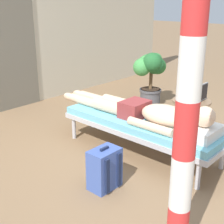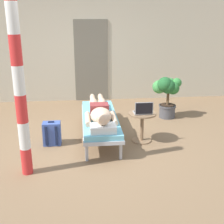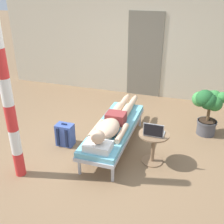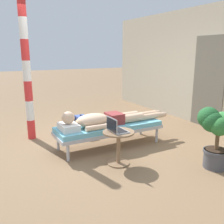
% 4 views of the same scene
% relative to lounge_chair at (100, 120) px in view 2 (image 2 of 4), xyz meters
% --- Properties ---
extents(ground_plane, '(40.00, 40.00, 0.00)m').
position_rel_lounge_chair_xyz_m(ground_plane, '(-0.16, -0.16, -0.35)').
color(ground_plane, '#846647').
extents(house_wall_back, '(7.60, 0.20, 2.70)m').
position_rel_lounge_chair_xyz_m(house_wall_back, '(0.00, 2.65, 1.00)').
color(house_wall_back, beige).
rests_on(house_wall_back, ground).
extents(house_door_panel, '(0.84, 0.03, 2.04)m').
position_rel_lounge_chair_xyz_m(house_door_panel, '(-0.04, 2.54, 0.67)').
color(house_door_panel, '#6D6759').
rests_on(house_door_panel, ground).
extents(lounge_chair, '(0.63, 1.97, 0.42)m').
position_rel_lounge_chair_xyz_m(lounge_chair, '(0.00, 0.00, 0.00)').
color(lounge_chair, '#B7B7BC').
rests_on(lounge_chair, ground).
extents(person_reclining, '(0.53, 2.17, 0.32)m').
position_rel_lounge_chair_xyz_m(person_reclining, '(0.00, -0.09, 0.17)').
color(person_reclining, white).
rests_on(person_reclining, lounge_chair).
extents(side_table, '(0.48, 0.48, 0.52)m').
position_rel_lounge_chair_xyz_m(side_table, '(0.73, -0.23, 0.01)').
color(side_table, '#8C6B4C').
rests_on(side_table, ground).
extents(laptop, '(0.31, 0.24, 0.23)m').
position_rel_lounge_chair_xyz_m(laptop, '(0.73, -0.28, 0.24)').
color(laptop, '#A5A8AD').
rests_on(laptop, side_table).
extents(backpack, '(0.30, 0.26, 0.42)m').
position_rel_lounge_chair_xyz_m(backpack, '(-0.84, -0.20, -0.15)').
color(backpack, '#3F59A5').
rests_on(backpack, ground).
extents(potted_plant, '(0.63, 0.51, 0.92)m').
position_rel_lounge_chair_xyz_m(potted_plant, '(1.50, 0.96, 0.26)').
color(potted_plant, '#4C4C51').
rests_on(potted_plant, ground).
extents(porch_post, '(0.15, 0.15, 2.68)m').
position_rel_lounge_chair_xyz_m(porch_post, '(-1.11, -1.17, 0.99)').
color(porch_post, red).
rests_on(porch_post, ground).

